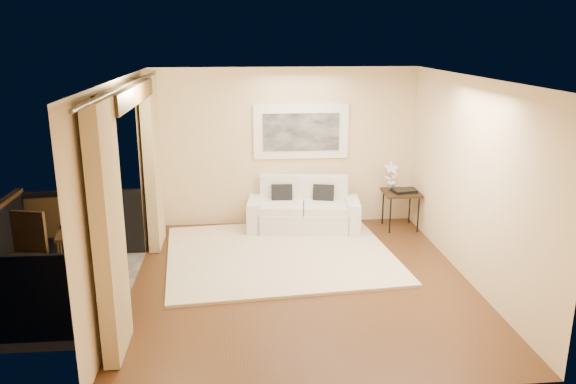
{
  "coord_description": "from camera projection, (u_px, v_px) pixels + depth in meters",
  "views": [
    {
      "loc": [
        -0.82,
        -6.93,
        3.21
      ],
      "look_at": [
        -0.12,
        0.73,
        1.05
      ],
      "focal_mm": 35.0,
      "sensor_mm": 36.0,
      "label": 1
    }
  ],
  "objects": [
    {
      "name": "bistro_table",
      "position": [
        82.0,
        236.0,
        7.45
      ],
      "size": [
        0.7,
        0.7,
        0.71
      ],
      "rotation": [
        0.0,
        0.0,
        0.17
      ],
      "color": "black",
      "rests_on": "balcony"
    },
    {
      "name": "balcony",
      "position": [
        48.0,
        278.0,
        7.25
      ],
      "size": [
        1.81,
        2.6,
        1.17
      ],
      "color": "#605B56",
      "rests_on": "ground"
    },
    {
      "name": "room_shell",
      "position": [
        126.0,
        95.0,
        6.72
      ],
      "size": [
        5.0,
        6.4,
        5.0
      ],
      "color": "white",
      "rests_on": "ground"
    },
    {
      "name": "rug",
      "position": [
        280.0,
        254.0,
        8.46
      ],
      "size": [
        3.57,
        3.18,
        0.04
      ],
      "primitive_type": "cube",
      "rotation": [
        0.0,
        0.0,
        0.09
      ],
      "color": "beige",
      "rests_on": "floor"
    },
    {
      "name": "floor",
      "position": [
        301.0,
        281.0,
        7.58
      ],
      "size": [
        5.0,
        5.0,
        0.0
      ],
      "primitive_type": "plane",
      "color": "#523018",
      "rests_on": "ground"
    },
    {
      "name": "balcony_chair_far",
      "position": [
        46.0,
        226.0,
        7.97
      ],
      "size": [
        0.49,
        0.5,
        1.03
      ],
      "rotation": [
        0.0,
        0.0,
        3.26
      ],
      "color": "black",
      "rests_on": "balcony"
    },
    {
      "name": "glass_a",
      "position": [
        92.0,
        227.0,
        7.38
      ],
      "size": [
        0.06,
        0.06,
        0.12
      ],
      "primitive_type": "cylinder",
      "color": "silver",
      "rests_on": "bistro_table"
    },
    {
      "name": "vase",
      "position": [
        76.0,
        229.0,
        7.23
      ],
      "size": [
        0.04,
        0.04,
        0.18
      ],
      "primitive_type": "cylinder",
      "color": "silver",
      "rests_on": "bistro_table"
    },
    {
      "name": "ice_bucket",
      "position": [
        70.0,
        220.0,
        7.52
      ],
      "size": [
        0.18,
        0.18,
        0.2
      ],
      "primitive_type": "cylinder",
      "color": "silver",
      "rests_on": "bistro_table"
    },
    {
      "name": "glass_b",
      "position": [
        90.0,
        226.0,
        7.41
      ],
      "size": [
        0.06,
        0.06,
        0.12
      ],
      "primitive_type": "cylinder",
      "color": "white",
      "rests_on": "bistro_table"
    },
    {
      "name": "sofa",
      "position": [
        304.0,
        212.0,
        9.52
      ],
      "size": [
        1.94,
        1.01,
        0.89
      ],
      "rotation": [
        0.0,
        0.0,
        -0.12
      ],
      "color": "silver",
      "rests_on": "floor"
    },
    {
      "name": "side_table",
      "position": [
        401.0,
        195.0,
        9.51
      ],
      "size": [
        0.61,
        0.61,
        0.65
      ],
      "rotation": [
        0.0,
        0.0,
        -0.02
      ],
      "color": "black",
      "rests_on": "floor"
    },
    {
      "name": "artwork",
      "position": [
        301.0,
        132.0,
        9.53
      ],
      "size": [
        1.62,
        0.07,
        0.92
      ],
      "color": "white",
      "rests_on": "room_shell"
    },
    {
      "name": "tray",
      "position": [
        404.0,
        191.0,
        9.45
      ],
      "size": [
        0.43,
        0.35,
        0.05
      ],
      "primitive_type": "cube",
      "rotation": [
        0.0,
        0.0,
        0.2
      ],
      "color": "black",
      "rests_on": "side_table"
    },
    {
      "name": "candle",
      "position": [
        86.0,
        223.0,
        7.6
      ],
      "size": [
        0.06,
        0.06,
        0.07
      ],
      "primitive_type": "cylinder",
      "color": "red",
      "rests_on": "bistro_table"
    },
    {
      "name": "orchid",
      "position": [
        391.0,
        176.0,
        9.57
      ],
      "size": [
        0.25,
        0.17,
        0.47
      ],
      "primitive_type": "imported",
      "rotation": [
        0.0,
        0.0,
        0.01
      ],
      "color": "white",
      "rests_on": "side_table"
    },
    {
      "name": "curtains",
      "position": [
        135.0,
        190.0,
        7.04
      ],
      "size": [
        0.16,
        4.8,
        2.64
      ],
      "color": "tan",
      "rests_on": "ground"
    },
    {
      "name": "balcony_chair_near",
      "position": [
        26.0,
        246.0,
        7.13
      ],
      "size": [
        0.55,
        0.56,
        1.06
      ],
      "rotation": [
        0.0,
        0.0,
        -0.25
      ],
      "color": "black",
      "rests_on": "balcony"
    }
  ]
}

